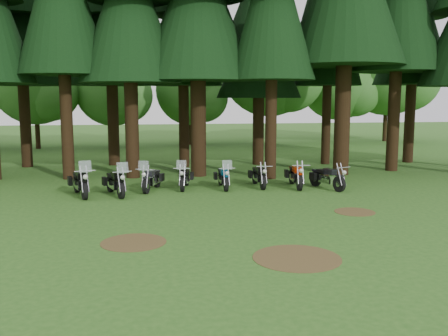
# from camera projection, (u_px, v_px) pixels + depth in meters

# --- Properties ---
(ground) EXTENTS (120.00, 120.00, 0.00)m
(ground) POSITION_uv_depth(u_px,v_px,m) (229.00, 221.00, 16.04)
(ground) COLOR #2A581B
(ground) RESTS_ON ground
(pine_back_4) EXTENTS (4.94, 4.94, 13.78)m
(pine_back_4) POSITION_uv_depth(u_px,v_px,m) (259.00, 21.00, 28.48)
(pine_back_4) COLOR black
(pine_back_4) RESTS_ON ground
(decid_2) EXTENTS (6.72, 6.53, 8.40)m
(decid_2) POSITION_uv_depth(u_px,v_px,m) (39.00, 84.00, 37.91)
(decid_2) COLOR black
(decid_2) RESTS_ON ground
(decid_3) EXTENTS (6.12, 5.95, 7.65)m
(decid_3) POSITION_uv_depth(u_px,v_px,m) (116.00, 90.00, 39.22)
(decid_3) COLOR black
(decid_3) RESTS_ON ground
(decid_4) EXTENTS (5.93, 5.76, 7.41)m
(decid_4) POSITION_uv_depth(u_px,v_px,m) (194.00, 92.00, 41.41)
(decid_4) COLOR black
(decid_4) RESTS_ON ground
(decid_5) EXTENTS (8.45, 8.21, 10.56)m
(decid_5) POSITION_uv_depth(u_px,v_px,m) (274.00, 70.00, 41.62)
(decid_5) COLOR black
(decid_5) RESTS_ON ground
(decid_6) EXTENTS (7.06, 6.86, 8.82)m
(decid_6) POSITION_uv_depth(u_px,v_px,m) (342.00, 83.00, 44.08)
(decid_6) COLOR black
(decid_6) RESTS_ON ground
(decid_7) EXTENTS (8.44, 8.20, 10.55)m
(decid_7) POSITION_uv_depth(u_px,v_px,m) (393.00, 72.00, 44.49)
(decid_7) COLOR black
(decid_7) RESTS_ON ground
(dirt_patch_0) EXTENTS (1.80, 1.80, 0.01)m
(dirt_patch_0) POSITION_uv_depth(u_px,v_px,m) (134.00, 242.00, 13.61)
(dirt_patch_0) COLOR #4C3D1E
(dirt_patch_0) RESTS_ON ground
(dirt_patch_1) EXTENTS (1.40, 1.40, 0.01)m
(dirt_patch_1) POSITION_uv_depth(u_px,v_px,m) (355.00, 212.00, 17.25)
(dirt_patch_1) COLOR #4C3D1E
(dirt_patch_1) RESTS_ON ground
(dirt_patch_2) EXTENTS (2.20, 2.20, 0.01)m
(dirt_patch_2) POSITION_uv_depth(u_px,v_px,m) (297.00, 258.00, 12.29)
(dirt_patch_2) COLOR #4C3D1E
(dirt_patch_2) RESTS_ON ground
(motorcycle_0) EXTENTS (1.01, 2.46, 1.57)m
(motorcycle_0) POSITION_uv_depth(u_px,v_px,m) (80.00, 183.00, 19.99)
(motorcycle_0) COLOR black
(motorcycle_0) RESTS_ON ground
(motorcycle_1) EXTENTS (1.01, 2.32, 1.48)m
(motorcycle_1) POSITION_uv_depth(u_px,v_px,m) (115.00, 183.00, 20.13)
(motorcycle_1) COLOR black
(motorcycle_1) RESTS_ON ground
(motorcycle_2) EXTENTS (0.98, 2.20, 1.41)m
(motorcycle_2) POSITION_uv_depth(u_px,v_px,m) (152.00, 180.00, 21.18)
(motorcycle_2) COLOR black
(motorcycle_2) RESTS_ON ground
(motorcycle_3) EXTENTS (0.71, 2.18, 1.37)m
(motorcycle_3) POSITION_uv_depth(u_px,v_px,m) (185.00, 178.00, 21.63)
(motorcycle_3) COLOR black
(motorcycle_3) RESTS_ON ground
(motorcycle_4) EXTENTS (0.41, 2.16, 1.37)m
(motorcycle_4) POSITION_uv_depth(u_px,v_px,m) (223.00, 178.00, 21.69)
(motorcycle_4) COLOR black
(motorcycle_4) RESTS_ON ground
(motorcycle_5) EXTENTS (0.30, 2.20, 0.89)m
(motorcycle_5) POSITION_uv_depth(u_px,v_px,m) (259.00, 177.00, 22.09)
(motorcycle_5) COLOR black
(motorcycle_5) RESTS_ON ground
(motorcycle_6) EXTENTS (0.42, 2.35, 0.96)m
(motorcycle_6) POSITION_uv_depth(u_px,v_px,m) (296.00, 176.00, 21.96)
(motorcycle_6) COLOR black
(motorcycle_6) RESTS_ON ground
(motorcycle_7) EXTENTS (0.86, 2.16, 0.91)m
(motorcycle_7) POSITION_uv_depth(u_px,v_px,m) (327.00, 178.00, 21.56)
(motorcycle_7) COLOR black
(motorcycle_7) RESTS_ON ground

